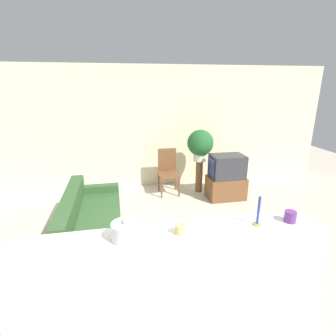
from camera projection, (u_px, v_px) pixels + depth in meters
ground_plane at (165, 291)px, 3.05m from camera, size 14.00×14.00×0.00m
wall_back at (137, 128)px, 5.84m from camera, size 9.00×0.06×2.70m
couch at (91, 224)px, 3.96m from camera, size 0.81×1.89×0.75m
tv_stand at (226, 188)px, 5.48m from camera, size 0.76×0.49×0.46m
television at (227, 166)px, 5.33m from camera, size 0.68×0.46×0.47m
wooden_chair at (168, 169)px, 5.67m from camera, size 0.44×0.44×0.97m
plant_stand at (199, 176)px, 5.78m from camera, size 0.15×0.15×0.71m
potted_plant at (200, 144)px, 5.56m from camera, size 0.56×0.56×0.67m
foreground_counter at (173, 281)px, 2.50m from camera, size 2.87×0.44×1.02m
decorative_bowl at (126, 231)px, 2.24m from camera, size 0.24×0.24×0.21m
candle_jar at (180, 229)px, 2.34m from camera, size 0.09×0.09×0.09m
candlestick at (258, 216)px, 2.46m from camera, size 0.07×0.07×0.30m
coffee_tin at (290, 217)px, 2.54m from camera, size 0.11×0.11×0.11m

